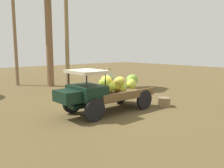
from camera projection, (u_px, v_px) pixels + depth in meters
ground_plane at (109, 112)px, 10.04m from camera, size 60.00×60.00×0.00m
truck at (104, 91)px, 9.99m from camera, size 4.50×1.76×1.88m
farmer at (109, 82)px, 11.99m from camera, size 0.53×0.49×1.79m
wooden_crate at (164, 102)px, 11.06m from camera, size 0.74×0.74×0.43m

